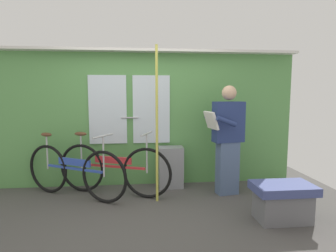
% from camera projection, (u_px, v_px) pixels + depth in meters
% --- Properties ---
extents(ground_plane, '(6.06, 4.13, 0.04)m').
position_uv_depth(ground_plane, '(144.00, 217.00, 3.48)').
color(ground_plane, '#474442').
extents(train_door_wall, '(5.06, 0.28, 2.20)m').
position_uv_depth(train_door_wall, '(142.00, 116.00, 4.59)').
color(train_door_wall, '#56934C').
rests_on(train_door_wall, ground_plane).
extents(bicycle_near_door, '(1.57, 0.91, 0.95)m').
position_uv_depth(bicycle_near_door, '(74.00, 171.00, 4.05)').
color(bicycle_near_door, black).
rests_on(bicycle_near_door, ground_plane).
extents(bicycle_leaning_behind, '(1.70, 0.75, 0.95)m').
position_uv_depth(bicycle_leaning_behind, '(113.00, 169.00, 4.16)').
color(bicycle_leaning_behind, black).
rests_on(bicycle_leaning_behind, ground_plane).
extents(passenger_reading_newspaper, '(0.60, 0.52, 1.63)m').
position_uv_depth(passenger_reading_newspaper, '(227.00, 138.00, 4.15)').
color(passenger_reading_newspaper, slate).
rests_on(passenger_reading_newspaper, ground_plane).
extents(trash_bin_by_wall, '(0.39, 0.28, 0.66)m').
position_uv_depth(trash_bin_by_wall, '(171.00, 167.00, 4.52)').
color(trash_bin_by_wall, gray).
rests_on(trash_bin_by_wall, ground_plane).
extents(handrail_pole, '(0.04, 0.04, 2.16)m').
position_uv_depth(handrail_pole, '(157.00, 125.00, 3.83)').
color(handrail_pole, '#C6C14C').
rests_on(handrail_pole, ground_plane).
extents(bench_seat_corner, '(0.70, 0.44, 0.45)m').
position_uv_depth(bench_seat_corner, '(283.00, 201.00, 3.31)').
color(bench_seat_corner, '#3D477F').
rests_on(bench_seat_corner, ground_plane).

